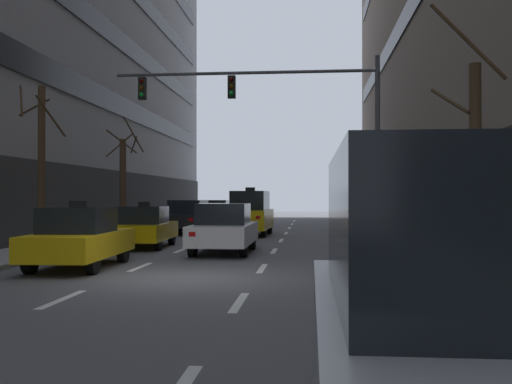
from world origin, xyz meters
TOP-DOWN VIEW (x-y plane):
  - ground_plane at (0.00, 0.00)m, footprint 120.00×120.00m
  - sidewalk_right at (6.29, 0.00)m, footprint 2.60×80.00m
  - lane_stripe_l1_s3 at (-1.66, -3.00)m, footprint 0.16×2.00m
  - lane_stripe_l1_s4 at (-1.66, 2.00)m, footprint 0.16×2.00m
  - lane_stripe_l1_s5 at (-1.66, 7.00)m, footprint 0.16×2.00m
  - lane_stripe_l1_s6 at (-1.66, 12.00)m, footprint 0.16×2.00m
  - lane_stripe_l1_s7 at (-1.66, 17.00)m, footprint 0.16×2.00m
  - lane_stripe_l1_s8 at (-1.66, 22.00)m, footprint 0.16×2.00m
  - lane_stripe_l1_s9 at (-1.66, 27.00)m, footprint 0.16×2.00m
  - lane_stripe_l1_s10 at (-1.66, 32.00)m, footprint 0.16×2.00m
  - lane_stripe_l2_s3 at (1.66, -3.00)m, footprint 0.16×2.00m
  - lane_stripe_l2_s4 at (1.66, 2.00)m, footprint 0.16×2.00m
  - lane_stripe_l2_s5 at (1.66, 7.00)m, footprint 0.16×2.00m
  - lane_stripe_l2_s6 at (1.66, 12.00)m, footprint 0.16×2.00m
  - lane_stripe_l2_s7 at (1.66, 17.00)m, footprint 0.16×2.00m
  - lane_stripe_l2_s8 at (1.66, 22.00)m, footprint 0.16×2.00m
  - lane_stripe_l2_s9 at (1.66, 27.00)m, footprint 0.16×2.00m
  - lane_stripe_l2_s10 at (1.66, 32.00)m, footprint 0.16×2.00m
  - taxi_driving_0 at (-3.22, 1.65)m, footprint 1.98×4.41m
  - taxi_driving_1 at (-0.03, 15.19)m, footprint 2.04×4.57m
  - car_driving_2 at (-3.38, 16.53)m, footprint 2.15×4.70m
  - car_driving_3 at (-3.29, 24.34)m, footprint 2.07×4.56m
  - car_driving_4 at (0.03, 6.07)m, footprint 1.90×4.50m
  - taxi_driving_5 at (-3.24, 7.92)m, footprint 1.92×4.21m
  - car_parked_0 at (3.93, -9.76)m, footprint 1.91×4.54m
  - traffic_signal_0 at (2.04, 8.12)m, footprint 9.86×0.34m
  - street_tree_0 at (6.04, -2.28)m, footprint 1.82×1.81m
  - street_tree_1 at (-6.01, 13.77)m, footprint 1.89×1.89m
  - street_tree_2 at (-6.04, 5.27)m, footprint 1.71×1.69m
  - street_tree_3 at (6.00, 21.42)m, footprint 2.10×2.21m

SIDE VIEW (x-z plane):
  - ground_plane at x=0.00m, z-range 0.00..0.00m
  - lane_stripe_l1_s3 at x=-1.66m, z-range 0.00..0.01m
  - lane_stripe_l1_s4 at x=-1.66m, z-range 0.00..0.01m
  - lane_stripe_l1_s5 at x=-1.66m, z-range 0.00..0.01m
  - lane_stripe_l1_s6 at x=-1.66m, z-range 0.00..0.01m
  - lane_stripe_l1_s7 at x=-1.66m, z-range 0.00..0.01m
  - lane_stripe_l1_s8 at x=-1.66m, z-range 0.00..0.01m
  - lane_stripe_l1_s9 at x=-1.66m, z-range 0.00..0.01m
  - lane_stripe_l1_s10 at x=-1.66m, z-range 0.00..0.01m
  - lane_stripe_l2_s3 at x=1.66m, z-range 0.00..0.01m
  - lane_stripe_l2_s4 at x=1.66m, z-range 0.00..0.01m
  - lane_stripe_l2_s5 at x=1.66m, z-range 0.00..0.01m
  - lane_stripe_l2_s6 at x=1.66m, z-range 0.00..0.01m
  - lane_stripe_l2_s7 at x=1.66m, z-range 0.00..0.01m
  - lane_stripe_l2_s8 at x=1.66m, z-range 0.00..0.01m
  - lane_stripe_l2_s9 at x=1.66m, z-range 0.00..0.01m
  - lane_stripe_l2_s10 at x=1.66m, z-range 0.00..0.01m
  - sidewalk_right at x=6.29m, z-range 0.00..0.14m
  - taxi_driving_5 at x=-3.24m, z-range -0.09..1.63m
  - taxi_driving_0 at x=-3.22m, z-range -0.10..1.71m
  - car_driving_3 at x=-3.29m, z-range -0.01..1.67m
  - car_driving_4 at x=0.03m, z-range -0.01..1.67m
  - car_driving_2 at x=-3.38m, z-range -0.01..1.72m
  - taxi_driving_1 at x=-0.03m, z-range -0.10..2.27m
  - car_parked_0 at x=3.93m, z-range -0.01..2.19m
  - street_tree_0 at x=6.04m, z-range -0.21..5.13m
  - street_tree_1 at x=-6.01m, z-range -0.19..5.30m
  - street_tree_3 at x=6.00m, z-range 0.19..5.53m
  - street_tree_2 at x=-6.04m, z-range 0.22..5.80m
  - traffic_signal_0 at x=2.04m, z-range 1.63..8.56m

